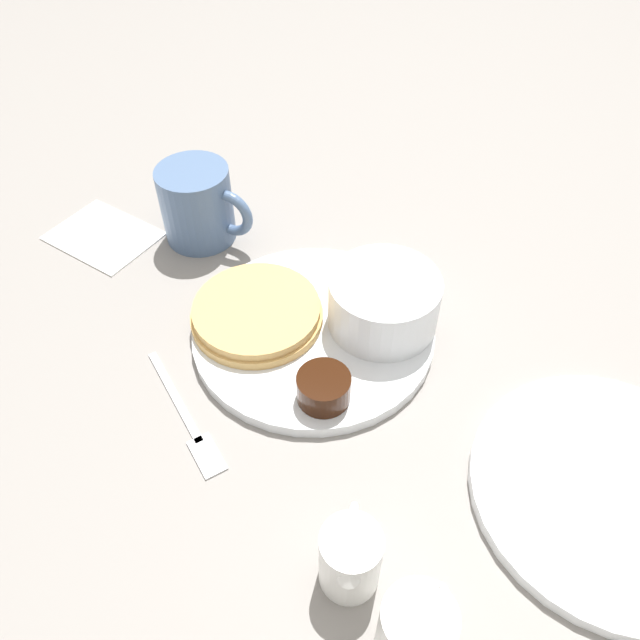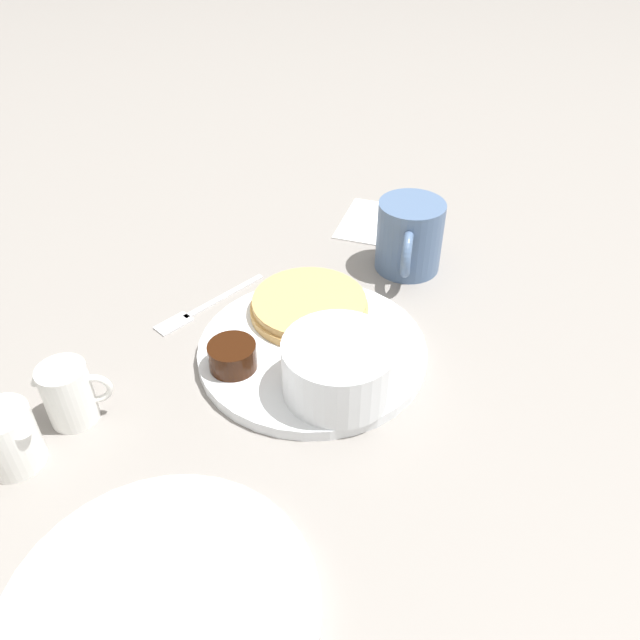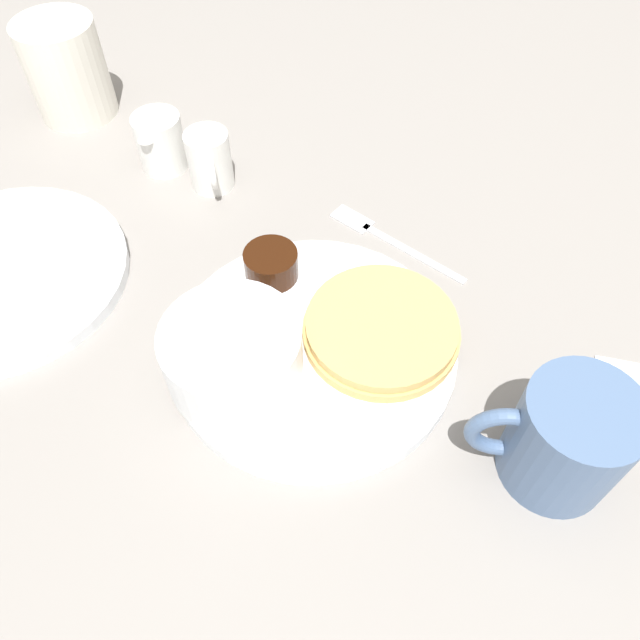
{
  "view_description": "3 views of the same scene",
  "coord_description": "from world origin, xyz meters",
  "px_view_note": "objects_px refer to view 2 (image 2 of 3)",
  "views": [
    {
      "loc": [
        0.27,
        -0.3,
        0.45
      ],
      "look_at": [
        0.01,
        -0.0,
        0.03
      ],
      "focal_mm": 35.0,
      "sensor_mm": 36.0,
      "label": 1
    },
    {
      "loc": [
        0.43,
        0.21,
        0.42
      ],
      "look_at": [
        0.0,
        0.01,
        0.05
      ],
      "focal_mm": 35.0,
      "sensor_mm": 36.0,
      "label": 2
    },
    {
      "loc": [
        -0.11,
        0.27,
        0.42
      ],
      "look_at": [
        -0.01,
        -0.0,
        0.04
      ],
      "focal_mm": 35.0,
      "sensor_mm": 36.0,
      "label": 3
    }
  ],
  "objects_px": {
    "coffee_mug": "(409,237)",
    "creamer_pitcher_far": "(7,438)",
    "bowl": "(339,366)",
    "plate": "(312,350)",
    "fork": "(200,309)",
    "creamer_pitcher_near": "(69,393)"
  },
  "relations": [
    {
      "from": "bowl",
      "to": "coffee_mug",
      "type": "bearing_deg",
      "value": -176.27
    },
    {
      "from": "fork",
      "to": "coffee_mug",
      "type": "bearing_deg",
      "value": 135.29
    },
    {
      "from": "creamer_pitcher_near",
      "to": "bowl",
      "type": "bearing_deg",
      "value": 121.42
    },
    {
      "from": "bowl",
      "to": "creamer_pitcher_near",
      "type": "height_order",
      "value": "bowl"
    },
    {
      "from": "creamer_pitcher_far",
      "to": "plate",
      "type": "bearing_deg",
      "value": 144.19
    },
    {
      "from": "coffee_mug",
      "to": "creamer_pitcher_near",
      "type": "relative_size",
      "value": 1.75
    },
    {
      "from": "creamer_pitcher_far",
      "to": "bowl",
      "type": "bearing_deg",
      "value": 130.82
    },
    {
      "from": "bowl",
      "to": "fork",
      "type": "relative_size",
      "value": 0.72
    },
    {
      "from": "creamer_pitcher_near",
      "to": "creamer_pitcher_far",
      "type": "distance_m",
      "value": 0.06
    },
    {
      "from": "coffee_mug",
      "to": "plate",
      "type": "bearing_deg",
      "value": -9.72
    },
    {
      "from": "creamer_pitcher_far",
      "to": "fork",
      "type": "height_order",
      "value": "creamer_pitcher_far"
    },
    {
      "from": "coffee_mug",
      "to": "creamer_pitcher_near",
      "type": "bearing_deg",
      "value": -27.52
    },
    {
      "from": "bowl",
      "to": "creamer_pitcher_near",
      "type": "distance_m",
      "value": 0.24
    },
    {
      "from": "fork",
      "to": "creamer_pitcher_near",
      "type": "bearing_deg",
      "value": -3.2
    },
    {
      "from": "bowl",
      "to": "creamer_pitcher_far",
      "type": "xyz_separation_m",
      "value": [
        0.19,
        -0.21,
        -0.01
      ]
    },
    {
      "from": "coffee_mug",
      "to": "creamer_pitcher_far",
      "type": "height_order",
      "value": "coffee_mug"
    },
    {
      "from": "plate",
      "to": "creamer_pitcher_far",
      "type": "distance_m",
      "value": 0.28
    },
    {
      "from": "plate",
      "to": "fork",
      "type": "relative_size",
      "value": 1.61
    },
    {
      "from": "coffee_mug",
      "to": "fork",
      "type": "height_order",
      "value": "coffee_mug"
    },
    {
      "from": "coffee_mug",
      "to": "fork",
      "type": "xyz_separation_m",
      "value": [
        0.18,
        -0.18,
        -0.04
      ]
    },
    {
      "from": "bowl",
      "to": "creamer_pitcher_far",
      "type": "bearing_deg",
      "value": -49.18
    },
    {
      "from": "bowl",
      "to": "creamer_pitcher_far",
      "type": "relative_size",
      "value": 1.44
    }
  ]
}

